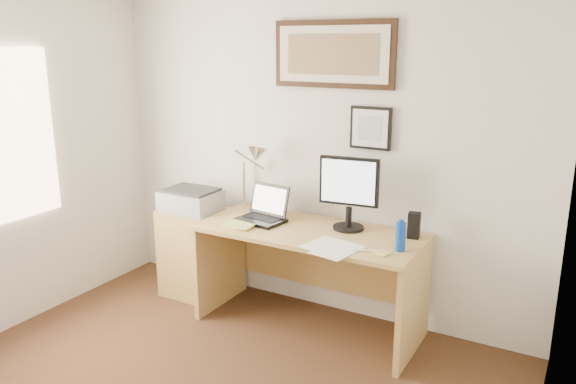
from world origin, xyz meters
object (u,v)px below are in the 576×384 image
Objects in this scene: book at (232,221)px; printer at (191,200)px; side_cabinet at (196,252)px; laptop at (264,213)px; water_bottle at (401,237)px; lcd_monitor at (349,190)px; desk at (314,257)px.

printer is (-0.49, 0.14, 0.06)m from book.
laptop is at bearing -1.06° from side_cabinet.
water_bottle is at bearing -6.07° from laptop.
book is at bearing -178.13° from water_bottle.
lcd_monitor is at bearing 4.34° from side_cabinet.
laptop is (-1.09, 0.12, -0.03)m from water_bottle.
lcd_monitor is 1.18× the size of printer.
lcd_monitor is (0.63, 0.11, 0.23)m from laptop.
laptop is at bearing 173.93° from water_bottle.
desk is 0.50m from laptop.
desk is (0.58, 0.20, -0.25)m from book.
water_bottle reaches higher than book.
laptop is at bearing -170.00° from lcd_monitor.
book is at bearing -138.75° from laptop.
side_cabinet is 0.45m from printer.
side_cabinet is at bearing 161.01° from book.
side_cabinet is 3.97× the size of water_bottle.
lcd_monitor is at bearing 153.64° from water_bottle.
side_cabinet is 1.83m from water_bottle.
book is 0.51m from printer.
lcd_monitor is (0.23, 0.06, 0.53)m from desk.
printer is at bearing -176.34° from desk.
printer is (-1.07, -0.07, 0.30)m from desk.
laptop reaches higher than desk.
desk is at bearing 19.50° from book.
book is at bearing -18.99° from side_cabinet.
side_cabinet is at bearing -178.11° from desk.
laptop is at bearing -173.19° from desk.
desk is at bearing 6.81° from laptop.
desk is (1.07, 0.04, 0.15)m from side_cabinet.
side_cabinet is at bearing 96.99° from printer.
desk is at bearing -164.66° from lcd_monitor.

